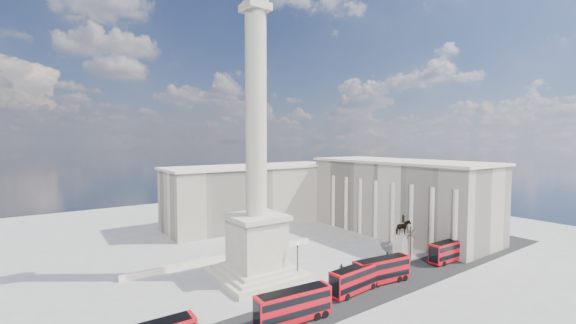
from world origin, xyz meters
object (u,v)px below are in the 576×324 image
Objects in this scene: red_bus_c at (382,270)px; red_bus_a at (294,305)px; red_bus_d at (450,251)px; equestrian_statue at (403,242)px; nelsons_column at (256,202)px; pedestrian_standing at (387,256)px; pedestrian_crossing at (341,269)px; red_bus_b at (356,278)px; victorian_lamp at (298,258)px; pedestrian_walking at (399,257)px.

red_bus_a is at bearing -166.63° from red_bus_c.
equestrian_statue reaches higher than red_bus_d.
red_bus_a is at bearing -175.44° from red_bus_d.
red_bus_c is (19.28, 1.84, -0.02)m from red_bus_a.
nelsons_column is at bearing 145.08° from red_bus_c.
pedestrian_crossing is (-12.09, 0.10, 0.06)m from pedestrian_standing.
pedestrian_standing is (28.85, 8.60, -1.37)m from red_bus_a.
red_bus_c is 19.14m from red_bus_d.
red_bus_b is at bearing 119.14° from pedestrian_crossing.
red_bus_d is 1.55× the size of victorian_lamp.
red_bus_b reaches higher than pedestrian_walking.
pedestrian_walking is at bearing 32.65° from red_bus_c.
equestrian_statue is (-5.39, 6.81, 0.92)m from red_bus_d.
nelsons_column is at bearing 119.00° from red_bus_b.
red_bus_b is 6.03× the size of pedestrian_standing.
red_bus_b is 17.70m from pedestrian_walking.
red_bus_c reaches higher than pedestrian_walking.
equestrian_statue is 4.75m from pedestrian_standing.
victorian_lamp is at bearing 112.72° from red_bus_b.
red_bus_d is at bearing 6.18° from red_bus_c.
red_bus_c is 5.83× the size of pedestrian_crossing.
red_bus_a is 19.37m from red_bus_c.
victorian_lamp is (4.84, -5.29, -9.08)m from nelsons_column.
red_bus_a reaches higher than red_bus_d.
pedestrian_standing is (15.51, 6.76, -1.29)m from red_bus_b.
equestrian_statue is 5.24× the size of pedestrian_walking.
red_bus_b is (9.49, -14.31, -10.78)m from nelsons_column.
victorian_lamp is at bearing -37.72° from pedestrian_standing.
pedestrian_standing is 12.09m from pedestrian_crossing.
red_bus_d is 10.00m from pedestrian_walking.
red_bus_a is 5.85× the size of pedestrian_crossing.
red_bus_c reaches higher than red_bus_d.
red_bus_d reaches higher than pedestrian_crossing.
red_bus_b reaches higher than pedestrian_crossing.
victorian_lamp reaches higher than pedestrian_standing.
equestrian_statue is at bearing -15.51° from nelsons_column.
pedestrian_crossing is (8.07, -2.17, -2.93)m from victorian_lamp.
victorian_lamp is at bearing 173.42° from equestrian_statue.
nelsons_column is at bearing 159.37° from red_bus_d.
pedestrian_standing is (20.16, -2.27, -2.99)m from victorian_lamp.
red_bus_a is at bearing -128.60° from victorian_lamp.
red_bus_c is 15.11m from equestrian_statue.
red_bus_d is (25.08, -0.59, -0.00)m from red_bus_b.
red_bus_c is (5.95, -0.01, 0.07)m from red_bus_b.
nelsons_column is at bearing 82.60° from red_bus_a.
pedestrian_crossing is (-21.65, 7.44, -1.22)m from red_bus_d.
pedestrian_walking is 0.92× the size of pedestrian_crossing.
pedestrian_walking is at bearing 12.06° from red_bus_b.
nelsons_column is 30.01× the size of pedestrian_walking.
pedestrian_crossing is (-16.27, 0.64, -2.14)m from equestrian_statue.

